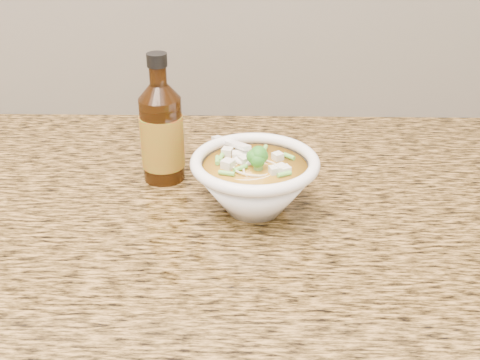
{
  "coord_description": "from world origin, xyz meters",
  "views": [
    {
      "loc": [
        0.34,
        0.92,
        1.33
      ],
      "look_at": [
        0.32,
        1.64,
        0.94
      ],
      "focal_mm": 45.0,
      "sensor_mm": 36.0,
      "label": 1
    }
  ],
  "objects": [
    {
      "name": "counter_slab",
      "position": [
        0.0,
        1.68,
        0.88
      ],
      "size": [
        4.0,
        0.68,
        0.04
      ],
      "primitive_type": "cube",
      "color": "olive",
      "rests_on": "cabinet"
    },
    {
      "name": "hot_sauce_bottle",
      "position": [
        0.21,
        1.73,
        0.97
      ],
      "size": [
        0.06,
        0.06,
        0.19
      ],
      "rotation": [
        0.0,
        0.0,
        -0.01
      ],
      "color": "#391C07",
      "rests_on": "counter_slab"
    },
    {
      "name": "soup_bowl",
      "position": [
        0.34,
        1.64,
        0.94
      ],
      "size": [
        0.17,
        0.18,
        0.1
      ],
      "rotation": [
        0.0,
        0.0,
        0.28
      ],
      "color": "white",
      "rests_on": "counter_slab"
    }
  ]
}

